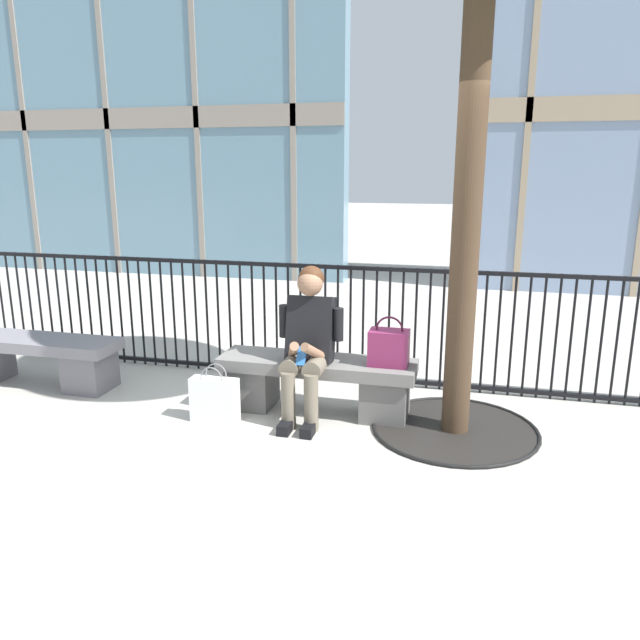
# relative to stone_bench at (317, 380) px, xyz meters

# --- Properties ---
(ground_plane) EXTENTS (60.00, 60.00, 0.00)m
(ground_plane) POSITION_rel_stone_bench_xyz_m (0.00, 0.00, -0.27)
(ground_plane) COLOR #B2ADA3
(stone_bench) EXTENTS (1.60, 0.44, 0.45)m
(stone_bench) POSITION_rel_stone_bench_xyz_m (0.00, 0.00, 0.00)
(stone_bench) COLOR slate
(stone_bench) RESTS_ON ground
(seated_person_with_phone) EXTENTS (0.52, 0.66, 1.21)m
(seated_person_with_phone) POSITION_rel_stone_bench_xyz_m (-0.04, -0.13, 0.38)
(seated_person_with_phone) COLOR #6B6051
(seated_person_with_phone) RESTS_ON ground
(handbag_on_bench) EXTENTS (0.31, 0.20, 0.39)m
(handbag_on_bench) POSITION_rel_stone_bench_xyz_m (0.58, -0.01, 0.32)
(handbag_on_bench) COLOR #7A234C
(handbag_on_bench) RESTS_ON stone_bench
(shopping_bag) EXTENTS (0.38, 0.13, 0.46)m
(shopping_bag) POSITION_rel_stone_bench_xyz_m (-0.73, -0.39, -0.09)
(shopping_bag) COLOR white
(shopping_bag) RESTS_ON ground
(plaza_railing) EXTENTS (9.73, 0.04, 1.10)m
(plaza_railing) POSITION_rel_stone_bench_xyz_m (0.00, 0.76, 0.28)
(plaza_railing) COLOR black
(plaza_railing) RESTS_ON ground
(stone_bench_far) EXTENTS (1.60, 0.44, 0.45)m
(stone_bench_far) POSITION_rel_stone_bench_xyz_m (-2.66, -0.01, 0.00)
(stone_bench_far) COLOR slate
(stone_bench_far) RESTS_ON ground
(building_facade_left) EXTENTS (8.74, 0.43, 9.00)m
(building_facade_left) POSITION_rel_stone_bench_xyz_m (-5.36, 5.84, 4.24)
(building_facade_left) COLOR slate
(building_facade_left) RESTS_ON ground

